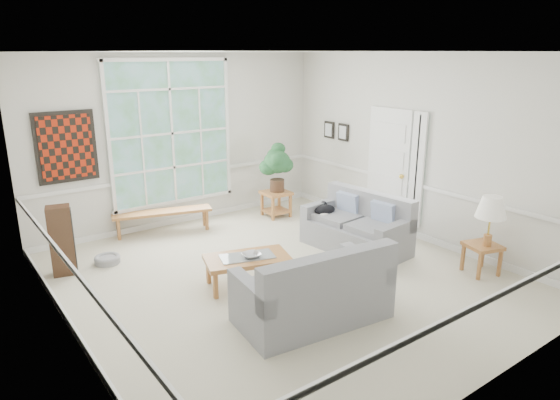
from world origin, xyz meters
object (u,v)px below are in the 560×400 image
(end_table, at_px, (276,204))
(side_table, at_px, (481,259))
(coffee_table, at_px, (247,271))
(loveseat_right, at_px, (356,222))
(loveseat_front, at_px, (312,282))

(end_table, bearing_deg, side_table, -77.78)
(coffee_table, bearing_deg, end_table, 64.08)
(loveseat_right, distance_m, loveseat_front, 2.30)
(coffee_table, distance_m, end_table, 2.97)
(loveseat_front, bearing_deg, coffee_table, 103.03)
(loveseat_front, relative_size, side_table, 3.95)
(loveseat_right, xyz_separation_m, coffee_table, (-2.06, -0.07, -0.24))
(loveseat_front, bearing_deg, loveseat_right, 39.68)
(end_table, bearing_deg, coffee_table, -133.26)
(loveseat_front, relative_size, end_table, 3.56)
(coffee_table, bearing_deg, loveseat_front, -66.38)
(side_table, bearing_deg, coffee_table, 150.42)
(end_table, xyz_separation_m, side_table, (0.82, -3.78, -0.02))
(end_table, relative_size, side_table, 1.11)
(loveseat_front, relative_size, coffee_table, 1.57)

